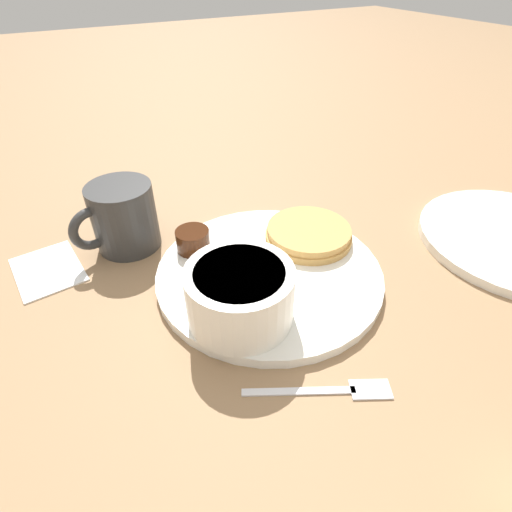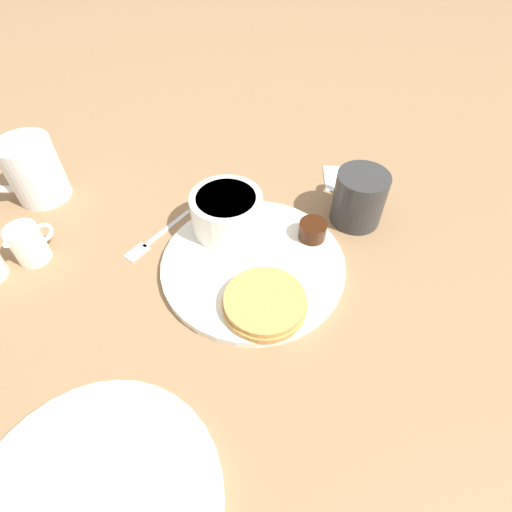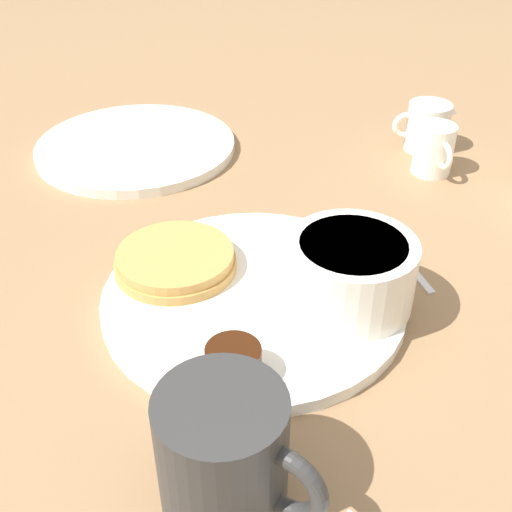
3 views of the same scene
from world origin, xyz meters
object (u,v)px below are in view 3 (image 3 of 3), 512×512
object	(u,v)px
bowl	(351,271)
creamer_pitcher_near	(434,149)
fork	(391,243)
plate	(254,297)
creamer_pitcher_far	(427,126)
coffee_mug	(226,453)

from	to	relation	value
bowl	creamer_pitcher_near	size ratio (longest dim) A/B	1.71
fork	bowl	bearing A→B (deg)	-162.41
plate	creamer_pitcher_far	distance (m)	0.38
plate	bowl	size ratio (longest dim) A/B	2.46
coffee_mug	creamer_pitcher_near	size ratio (longest dim) A/B	1.74
coffee_mug	plate	bearing A→B (deg)	41.52
bowl	fork	bearing A→B (deg)	17.59
creamer_pitcher_far	fork	distance (m)	0.23
plate	bowl	xyz separation A→B (m)	(0.05, -0.06, 0.04)
creamer_pitcher_near	creamer_pitcher_far	distance (m)	0.06
plate	coffee_mug	world-z (taller)	coffee_mug
bowl	fork	distance (m)	0.12
bowl	creamer_pitcher_far	xyz separation A→B (m)	(0.32, 0.14, -0.01)
creamer_pitcher_near	creamer_pitcher_far	xyz separation A→B (m)	(0.05, 0.04, -0.00)
coffee_mug	fork	size ratio (longest dim) A/B	0.89
bowl	creamer_pitcher_far	bearing A→B (deg)	23.42
creamer_pitcher_far	plate	bearing A→B (deg)	-168.59
coffee_mug	fork	distance (m)	0.32
coffee_mug	bowl	bearing A→B (deg)	18.33
creamer_pitcher_near	fork	distance (m)	0.17
bowl	coffee_mug	xyz separation A→B (m)	(-0.19, -0.06, -0.00)
plate	coffee_mug	xyz separation A→B (m)	(-0.14, -0.13, 0.04)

